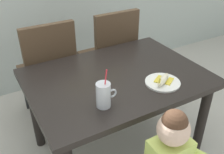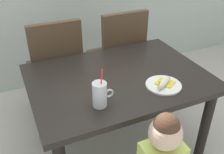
# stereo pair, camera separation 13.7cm
# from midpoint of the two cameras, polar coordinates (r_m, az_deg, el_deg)

# --- Properties ---
(ground_plane) EXTENTS (24.00, 24.00, 0.00)m
(ground_plane) POSITION_cam_midpoint_polar(r_m,az_deg,el_deg) (2.22, -0.94, -15.42)
(ground_plane) COLOR #B7B2A8
(dining_table) EXTENTS (1.21, 0.88, 0.70)m
(dining_table) POSITION_cam_midpoint_polar(r_m,az_deg,el_deg) (1.83, -1.10, -2.44)
(dining_table) COLOR black
(dining_table) RESTS_ON ground
(dining_chair_left) EXTENTS (0.44, 0.44, 0.96)m
(dining_chair_left) POSITION_cam_midpoint_polar(r_m,az_deg,el_deg) (2.27, -15.46, 1.92)
(dining_chair_left) COLOR #4C3826
(dining_chair_left) RESTS_ON ground
(dining_chair_right) EXTENTS (0.44, 0.45, 0.96)m
(dining_chair_right) POSITION_cam_midpoint_polar(r_m,az_deg,el_deg) (2.45, -1.92, 5.37)
(dining_chair_right) COLOR #4C3826
(dining_chair_right) RESTS_ON ground
(milk_cup) EXTENTS (0.13, 0.08, 0.25)m
(milk_cup) POSITION_cam_midpoint_polar(r_m,az_deg,el_deg) (1.46, -4.55, -4.32)
(milk_cup) COLOR silver
(milk_cup) RESTS_ON dining_table
(snack_plate) EXTENTS (0.23, 0.23, 0.01)m
(snack_plate) POSITION_cam_midpoint_polar(r_m,az_deg,el_deg) (1.71, 8.84, -1.24)
(snack_plate) COLOR white
(snack_plate) RESTS_ON dining_table
(peeled_banana) EXTENTS (0.17, 0.14, 0.07)m
(peeled_banana) POSITION_cam_midpoint_polar(r_m,az_deg,el_deg) (1.69, 8.96, -0.67)
(peeled_banana) COLOR #F4EAC6
(peeled_banana) RESTS_ON snack_plate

